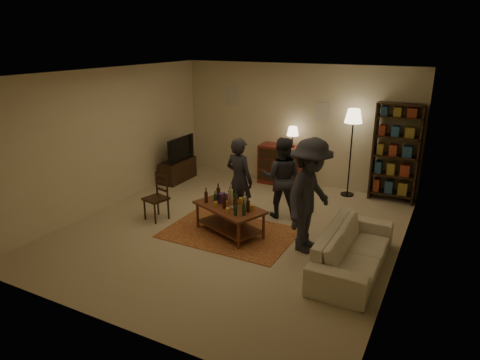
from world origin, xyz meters
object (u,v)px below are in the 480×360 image
Objects in this scene: bookshelf at (396,152)px; person_right at (282,178)px; person_by_sofa at (310,196)px; sofa at (353,250)px; dining_chair at (158,195)px; floor_lamp at (353,122)px; dresser at (281,164)px; tv_stand at (178,165)px; coffee_table at (229,210)px; person_left at (239,180)px.

person_right is (-1.72, -1.84, -0.27)m from bookshelf.
sofa is at bearing -102.87° from person_by_sofa.
dining_chair is 0.47× the size of floor_lamp.
person_by_sofa is (1.61, -2.83, 0.44)m from dresser.
person_right is (2.97, -0.86, 0.38)m from tv_stand.
person_right is at bearing -68.07° from dresser.
person_right is 0.84× the size of person_by_sofa.
dresser reaches higher than tv_stand.
coffee_table is 1.32× the size of tv_stand.
bookshelf is at bearing 8.48° from floor_lamp.
dining_chair is 1.54m from person_left.
dining_chair is 0.57× the size of person_right.
bookshelf is at bearing 11.80° from tv_stand.
person_left is at bearing 23.60° from person_right.
bookshelf is 1.30× the size of person_left.
bookshelf is at bearing -148.73° from person_right.
sofa is at bearing -52.46° from dresser.
person_by_sofa reaches higher than sofa.
tv_stand reaches higher than coffee_table.
coffee_table is at bearing -38.62° from tv_stand.
dining_chair is at bearing -63.92° from tv_stand.
coffee_table is at bearing 84.08° from sofa.
person_by_sofa is at bearing 114.50° from person_right.
person_left is at bearing 101.77° from coffee_table.
tv_stand is 0.52× the size of bookshelf.
dresser reaches higher than sofa.
bookshelf is (2.44, 0.07, 0.56)m from dresser.
floor_lamp is 2.85m from person_by_sofa.
dining_chair is 3.66m from sofa.
coffee_table is 1.58× the size of dining_chair.
dresser is at bearing 22.07° from tv_stand.
person_right is at bearing 66.02° from coffee_table.
coffee_table is 0.71m from person_left.
coffee_table is at bearing 15.79° from dining_chair.
dining_chair is 3.19m from dresser.
floor_lamp is at bearing 15.17° from sofa.
dresser is 0.89× the size of person_right.
sofa is 2.49m from person_left.
bookshelf is 1.32× the size of person_right.
floor_lamp reaches higher than coffee_table.
person_right reaches higher than coffee_table.
tv_stand is 2.74m from person_left.
coffee_table is 3.16m from tv_stand.
bookshelf is at bearing 53.11° from dining_chair.
sofa is at bearing -90.82° from bookshelf.
coffee_table is 1.47m from person_by_sofa.
person_left is 0.80m from person_right.
sofa is (-0.05, -3.18, -0.73)m from bookshelf.
floor_lamp is at bearing 59.49° from dining_chair.
bookshelf is 1.04m from floor_lamp.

